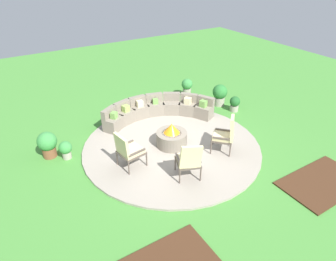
{
  "coord_description": "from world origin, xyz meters",
  "views": [
    {
      "loc": [
        -3.91,
        -6.12,
        4.89
      ],
      "look_at": [
        0.0,
        0.2,
        0.45
      ],
      "focal_mm": 31.78,
      "sensor_mm": 36.0,
      "label": 1
    }
  ],
  "objects_px": {
    "lounge_chair_front_left": "(128,150)",
    "lounge_chair_back_left": "(226,134)",
    "potted_plant_2": "(235,103)",
    "potted_plant_3": "(66,149)",
    "curved_stone_bench": "(157,110)",
    "potted_plant_0": "(48,143)",
    "potted_plant_1": "(187,87)",
    "lounge_chair_front_right": "(189,160)",
    "potted_plant_4": "(220,94)",
    "fire_pit": "(172,137)"
  },
  "relations": [
    {
      "from": "potted_plant_1",
      "to": "curved_stone_bench",
      "type": "bearing_deg",
      "value": -151.97
    },
    {
      "from": "lounge_chair_front_left",
      "to": "potted_plant_1",
      "type": "distance_m",
      "value": 4.93
    },
    {
      "from": "fire_pit",
      "to": "curved_stone_bench",
      "type": "xyz_separation_m",
      "value": [
        0.48,
        1.68,
        0.02
      ]
    },
    {
      "from": "potted_plant_0",
      "to": "potted_plant_1",
      "type": "distance_m",
      "value": 5.73
    },
    {
      "from": "potted_plant_3",
      "to": "curved_stone_bench",
      "type": "bearing_deg",
      "value": 10.97
    },
    {
      "from": "fire_pit",
      "to": "lounge_chair_front_left",
      "type": "distance_m",
      "value": 1.54
    },
    {
      "from": "potted_plant_0",
      "to": "potted_plant_3",
      "type": "relative_size",
      "value": 1.45
    },
    {
      "from": "lounge_chair_front_left",
      "to": "potted_plant_2",
      "type": "relative_size",
      "value": 1.83
    },
    {
      "from": "potted_plant_2",
      "to": "potted_plant_4",
      "type": "distance_m",
      "value": 0.7
    },
    {
      "from": "potted_plant_2",
      "to": "potted_plant_3",
      "type": "relative_size",
      "value": 1.06
    },
    {
      "from": "lounge_chair_front_left",
      "to": "lounge_chair_back_left",
      "type": "relative_size",
      "value": 0.91
    },
    {
      "from": "potted_plant_0",
      "to": "fire_pit",
      "type": "bearing_deg",
      "value": -23.8
    },
    {
      "from": "curved_stone_bench",
      "to": "potted_plant_4",
      "type": "height_order",
      "value": "potted_plant_4"
    },
    {
      "from": "lounge_chair_back_left",
      "to": "potted_plant_1",
      "type": "relative_size",
      "value": 1.53
    },
    {
      "from": "potted_plant_0",
      "to": "potted_plant_1",
      "type": "bearing_deg",
      "value": 13.41
    },
    {
      "from": "potted_plant_0",
      "to": "lounge_chair_front_right",
      "type": "bearing_deg",
      "value": -46.32
    },
    {
      "from": "curved_stone_bench",
      "to": "potted_plant_4",
      "type": "distance_m",
      "value": 2.53
    },
    {
      "from": "potted_plant_3",
      "to": "potted_plant_4",
      "type": "distance_m",
      "value": 5.78
    },
    {
      "from": "lounge_chair_front_right",
      "to": "curved_stone_bench",
      "type": "bearing_deg",
      "value": 95.02
    },
    {
      "from": "curved_stone_bench",
      "to": "potted_plant_3",
      "type": "relative_size",
      "value": 6.91
    },
    {
      "from": "lounge_chair_front_right",
      "to": "potted_plant_2",
      "type": "relative_size",
      "value": 1.9
    },
    {
      "from": "potted_plant_2",
      "to": "lounge_chair_front_right",
      "type": "bearing_deg",
      "value": -148.09
    },
    {
      "from": "lounge_chair_front_right",
      "to": "lounge_chair_back_left",
      "type": "height_order",
      "value": "lounge_chair_back_left"
    },
    {
      "from": "lounge_chair_back_left",
      "to": "potted_plant_4",
      "type": "distance_m",
      "value": 3.12
    },
    {
      "from": "lounge_chair_front_right",
      "to": "lounge_chair_back_left",
      "type": "distance_m",
      "value": 1.6
    },
    {
      "from": "lounge_chair_front_right",
      "to": "potted_plant_0",
      "type": "relative_size",
      "value": 1.39
    },
    {
      "from": "potted_plant_1",
      "to": "potted_plant_3",
      "type": "distance_m",
      "value": 5.45
    },
    {
      "from": "lounge_chair_front_left",
      "to": "potted_plant_0",
      "type": "distance_m",
      "value": 2.35
    },
    {
      "from": "curved_stone_bench",
      "to": "potted_plant_1",
      "type": "relative_size",
      "value": 4.97
    },
    {
      "from": "potted_plant_3",
      "to": "fire_pit",
      "type": "bearing_deg",
      "value": -20.82
    },
    {
      "from": "lounge_chair_front_right",
      "to": "potted_plant_1",
      "type": "height_order",
      "value": "lounge_chair_front_right"
    },
    {
      "from": "lounge_chair_back_left",
      "to": "lounge_chair_front_right",
      "type": "bearing_deg",
      "value": 151.85
    },
    {
      "from": "potted_plant_2",
      "to": "potted_plant_1",
      "type": "bearing_deg",
      "value": 110.37
    },
    {
      "from": "lounge_chair_back_left",
      "to": "potted_plant_3",
      "type": "bearing_deg",
      "value": 108.33
    },
    {
      "from": "potted_plant_2",
      "to": "potted_plant_4",
      "type": "xyz_separation_m",
      "value": [
        -0.14,
        0.67,
        0.14
      ]
    },
    {
      "from": "potted_plant_4",
      "to": "fire_pit",
      "type": "bearing_deg",
      "value": -154.46
    },
    {
      "from": "potted_plant_3",
      "to": "potted_plant_4",
      "type": "relative_size",
      "value": 0.65
    },
    {
      "from": "lounge_chair_front_left",
      "to": "potted_plant_0",
      "type": "relative_size",
      "value": 1.34
    },
    {
      "from": "curved_stone_bench",
      "to": "potted_plant_2",
      "type": "relative_size",
      "value": 6.51
    },
    {
      "from": "lounge_chair_back_left",
      "to": "potted_plant_0",
      "type": "bearing_deg",
      "value": 106.98
    },
    {
      "from": "potted_plant_2",
      "to": "potted_plant_4",
      "type": "bearing_deg",
      "value": 102.22
    },
    {
      "from": "lounge_chair_front_right",
      "to": "potted_plant_3",
      "type": "bearing_deg",
      "value": 154.22
    },
    {
      "from": "curved_stone_bench",
      "to": "potted_plant_0",
      "type": "bearing_deg",
      "value": -175.37
    },
    {
      "from": "lounge_chair_front_left",
      "to": "lounge_chair_back_left",
      "type": "bearing_deg",
      "value": 64.62
    },
    {
      "from": "curved_stone_bench",
      "to": "potted_plant_4",
      "type": "bearing_deg",
      "value": -5.53
    },
    {
      "from": "potted_plant_1",
      "to": "lounge_chair_front_right",
      "type": "bearing_deg",
      "value": -124.4
    },
    {
      "from": "potted_plant_3",
      "to": "lounge_chair_front_right",
      "type": "bearing_deg",
      "value": -47.04
    },
    {
      "from": "fire_pit",
      "to": "potted_plant_0",
      "type": "distance_m",
      "value": 3.44
    },
    {
      "from": "lounge_chair_back_left",
      "to": "potted_plant_1",
      "type": "height_order",
      "value": "lounge_chair_back_left"
    },
    {
      "from": "lounge_chair_front_left",
      "to": "lounge_chair_back_left",
      "type": "xyz_separation_m",
      "value": [
        2.6,
        -0.76,
        0.03
      ]
    }
  ]
}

